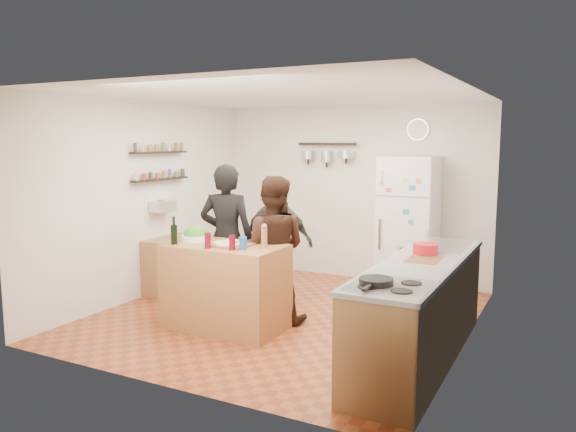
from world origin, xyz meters
The scene contains 26 objects.
room_shell centered at (0.00, 0.39, 1.25)m, with size 4.20×4.20×4.20m.
prep_island centered at (-0.36, -0.65, 0.46)m, with size 1.25×0.72×0.91m, color olive.
pizza_board centered at (-0.28, -0.67, 0.92)m, with size 0.42×0.34×0.02m, color brown.
pizza centered at (-0.28, -0.67, 0.94)m, with size 0.34×0.34×0.02m, color beige.
salad_bowl centered at (-0.78, -0.60, 0.94)m, with size 0.31×0.31×0.06m, color white.
wine_bottle centered at (-0.86, -0.87, 1.01)m, with size 0.07×0.07×0.21m, color black.
wine_glass_near centered at (-0.41, -0.89, 0.99)m, with size 0.07×0.07×0.16m, color #5E0817.
wine_glass_far centered at (-0.14, -0.85, 0.99)m, with size 0.06×0.06×0.15m, color #500614.
pepper_mill centered at (0.09, -0.60, 1.01)m, with size 0.06×0.06×0.20m, color #9E6242.
salt_canister centered at (-0.06, -0.77, 0.97)m, with size 0.08×0.08×0.13m, color #1C519B.
person_left centered at (-0.67, -0.15, 0.87)m, with size 0.64×0.42×1.74m, color black.
person_center centered at (-0.04, -0.21, 0.81)m, with size 0.79×0.62×1.63m, color black.
person_back centered at (-0.32, 0.44, 0.77)m, with size 0.90×0.37×1.54m, color #2E2C29.
counter_run centered at (1.70, -0.55, 0.45)m, with size 0.63×2.63×0.90m, color #9E7042.
stove_top centered at (1.70, -1.50, 0.91)m, with size 0.60×0.62×0.02m, color white.
skillet centered at (1.60, -1.52, 0.95)m, with size 0.26×0.26×0.05m, color black.
sink centered at (1.70, 0.30, 0.92)m, with size 0.50×0.80×0.03m, color silver.
cutting_board centered at (1.70, -0.47, 0.91)m, with size 0.30×0.40×0.02m, color #9A6038.
red_bowl centered at (1.65, -0.19, 0.97)m, with size 0.24×0.24×0.10m, color #B51420.
fridge centered at (0.95, 1.75, 0.90)m, with size 0.70×0.68×1.80m, color white.
wall_clock centered at (0.95, 2.08, 2.15)m, with size 0.30×0.30×0.03m, color silver.
spice_shelf_lower centered at (-1.93, 0.20, 1.50)m, with size 0.12×1.00×0.03m, color black.
spice_shelf_upper centered at (-1.93, 0.20, 1.85)m, with size 0.12×1.00×0.03m, color black.
produce_basket centered at (-1.90, 0.20, 1.15)m, with size 0.18×0.35×0.14m, color silver.
side_table centered at (-1.74, 0.23, 0.36)m, with size 0.50×0.80×0.73m, color #A07343.
pot_rack centered at (-0.35, 2.00, 1.95)m, with size 0.90×0.04×0.04m, color black.
Camera 1 is at (2.92, -5.52, 2.02)m, focal length 35.00 mm.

